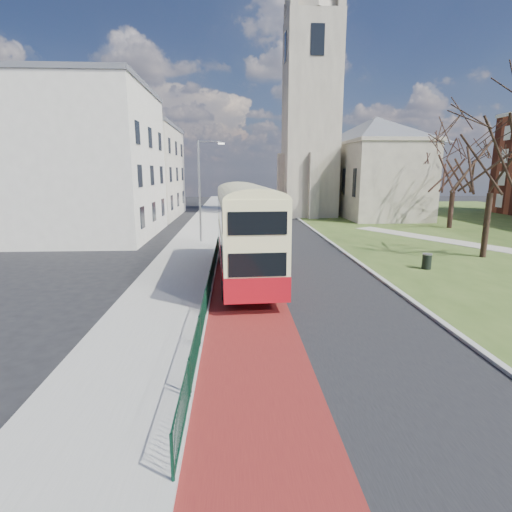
{
  "coord_description": "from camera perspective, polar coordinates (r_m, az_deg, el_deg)",
  "views": [
    {
      "loc": [
        -1.77,
        -14.41,
        5.7
      ],
      "look_at": [
        -0.81,
        3.09,
        2.0
      ],
      "focal_mm": 28.0,
      "sensor_mm": 36.0,
      "label": 1
    }
  ],
  "objects": [
    {
      "name": "ground",
      "position": [
        15.6,
        3.64,
        -9.54
      ],
      "size": [
        160.0,
        160.0,
        0.0
      ],
      "primitive_type": "plane",
      "color": "black",
      "rests_on": "ground"
    },
    {
      "name": "road_carriageway",
      "position": [
        35.03,
        2.25,
        2.56
      ],
      "size": [
        9.0,
        120.0,
        0.01
      ],
      "primitive_type": "cube",
      "color": "black",
      "rests_on": "ground"
    },
    {
      "name": "bus_lane",
      "position": [
        34.88,
        -2.18,
        2.52
      ],
      "size": [
        3.4,
        120.0,
        0.01
      ],
      "primitive_type": "cube",
      "color": "#591414",
      "rests_on": "ground"
    },
    {
      "name": "pavement_west",
      "position": [
        35.02,
        -8.41,
        2.53
      ],
      "size": [
        4.0,
        120.0,
        0.12
      ],
      "primitive_type": "cube",
      "color": "gray",
      "rests_on": "ground"
    },
    {
      "name": "kerb_west",
      "position": [
        34.89,
        -5.14,
        2.58
      ],
      "size": [
        0.25,
        120.0,
        0.13
      ],
      "primitive_type": "cube",
      "color": "#999993",
      "rests_on": "ground"
    },
    {
      "name": "kerb_east",
      "position": [
        37.67,
        8.95,
        3.18
      ],
      "size": [
        0.25,
        80.0,
        0.13
      ],
      "primitive_type": "cube",
      "color": "#999993",
      "rests_on": "ground"
    },
    {
      "name": "pedestrian_railing",
      "position": [
        19.15,
        -6.58,
        -3.75
      ],
      "size": [
        0.07,
        24.0,
        1.12
      ],
      "color": "#0B3422",
      "rests_on": "ground"
    },
    {
      "name": "gothic_church",
      "position": [
        54.84,
        12.76,
        19.44
      ],
      "size": [
        16.38,
        18.0,
        40.0
      ],
      "color": "gray",
      "rests_on": "ground"
    },
    {
      "name": "street_block_near",
      "position": [
        38.41,
        -22.25,
        12.28
      ],
      "size": [
        10.3,
        14.3,
        13.0
      ],
      "color": "beige",
      "rests_on": "ground"
    },
    {
      "name": "street_block_far",
      "position": [
        53.81,
        -16.64,
        11.51
      ],
      "size": [
        10.3,
        16.3,
        11.5
      ],
      "color": "#B8AD9C",
      "rests_on": "ground"
    },
    {
      "name": "streetlamp",
      "position": [
        32.53,
        -7.81,
        9.87
      ],
      "size": [
        2.13,
        0.18,
        8.0
      ],
      "color": "gray",
      "rests_on": "pavement_west"
    },
    {
      "name": "bus",
      "position": [
        21.19,
        -1.53,
        3.99
      ],
      "size": [
        3.31,
        11.76,
        4.86
      ],
      "rotation": [
        0.0,
        0.0,
        0.05
      ],
      "color": "#A00E17",
      "rests_on": "ground"
    },
    {
      "name": "winter_tree_near",
      "position": [
        30.74,
        31.15,
        14.03
      ],
      "size": [
        9.37,
        9.37,
        11.08
      ],
      "rotation": [
        0.0,
        0.0,
        0.29
      ],
      "color": "black",
      "rests_on": "grass_green"
    },
    {
      "name": "winter_tree_far",
      "position": [
        45.58,
        26.61,
        11.71
      ],
      "size": [
        7.89,
        7.89,
        9.34
      ],
      "rotation": [
        0.0,
        0.0,
        0.29
      ],
      "color": "#331F19",
      "rests_on": "grass_green"
    },
    {
      "name": "litter_bin",
      "position": [
        25.75,
        23.21,
        -0.7
      ],
      "size": [
        0.69,
        0.69,
        0.92
      ],
      "rotation": [
        0.0,
        0.0,
        -0.23
      ],
      "color": "black",
      "rests_on": "grass_green"
    }
  ]
}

